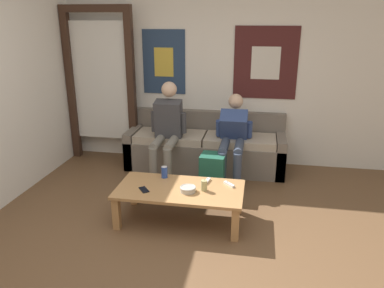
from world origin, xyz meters
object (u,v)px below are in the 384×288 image
object	(u,v)px
game_controller_near_left	(229,184)
coffee_table	(180,193)
person_seated_teen	(233,135)
pillar_candle	(204,185)
drink_can_blue	(164,172)
person_seated_adult	(167,128)
couch	(205,148)
backpack	(213,175)
game_controller_near_right	(207,181)
ceramic_bowl	(188,189)
cell_phone	(144,190)

from	to	relation	value
game_controller_near_left	coffee_table	bearing A→B (deg)	-162.15
coffee_table	person_seated_teen	xyz separation A→B (m)	(0.44, 1.16, 0.28)
coffee_table	pillar_candle	xyz separation A→B (m)	(0.25, -0.01, 0.11)
drink_can_blue	person_seated_adult	bearing A→B (deg)	101.96
person_seated_teen	game_controller_near_left	world-z (taller)	person_seated_teen
person_seated_teen	drink_can_blue	world-z (taller)	person_seated_teen
couch	drink_can_blue	bearing A→B (deg)	-101.83
coffee_table	backpack	bearing A→B (deg)	71.15
person_seated_adult	game_controller_near_right	distance (m)	1.16
pillar_candle	drink_can_blue	world-z (taller)	drink_can_blue
person_seated_teen	drink_can_blue	xyz separation A→B (m)	(-0.65, -0.93, -0.16)
coffee_table	ceramic_bowl	bearing A→B (deg)	-33.73
couch	person_seated_adult	bearing A→B (deg)	-140.57
backpack	ceramic_bowl	bearing A→B (deg)	-100.76
couch	game_controller_near_right	xyz separation A→B (m)	(0.20, -1.29, 0.10)
backpack	cell_phone	world-z (taller)	backpack
couch	game_controller_near_right	bearing A→B (deg)	-81.09
coffee_table	game_controller_near_right	xyz separation A→B (m)	(0.25, 0.19, 0.07)
drink_can_blue	pillar_candle	bearing A→B (deg)	-27.35
ceramic_bowl	game_controller_near_left	world-z (taller)	ceramic_bowl
pillar_candle	cell_phone	xyz separation A→B (m)	(-0.59, -0.10, -0.05)
person_seated_adult	drink_can_blue	size ratio (longest dim) A/B	9.80
backpack	game_controller_near_right	size ratio (longest dim) A/B	3.20
ceramic_bowl	game_controller_near_left	distance (m)	0.44
ceramic_bowl	game_controller_near_left	xyz separation A→B (m)	(0.39, 0.22, -0.02)
coffee_table	person_seated_adult	xyz separation A→B (m)	(-0.40, 1.11, 0.35)
ceramic_bowl	drink_can_blue	distance (m)	0.43
person_seated_teen	game_controller_near_right	bearing A→B (deg)	-101.11
game_controller_near_right	drink_can_blue	bearing A→B (deg)	174.86
person_seated_adult	couch	bearing A→B (deg)	39.43
drink_can_blue	cell_phone	bearing A→B (deg)	-110.09
person_seated_adult	backpack	world-z (taller)	person_seated_adult
person_seated_teen	ceramic_bowl	world-z (taller)	person_seated_teen
person_seated_adult	cell_phone	world-z (taller)	person_seated_adult
backpack	cell_phone	xyz separation A→B (m)	(-0.58, -0.82, 0.14)
coffee_table	pillar_candle	size ratio (longest dim) A/B	10.56
backpack	couch	bearing A→B (deg)	104.42
backpack	drink_can_blue	size ratio (longest dim) A/B	3.81
coffee_table	ceramic_bowl	world-z (taller)	ceramic_bowl
cell_phone	coffee_table	bearing A→B (deg)	17.57
backpack	game_controller_near_right	world-z (taller)	backpack
backpack	ceramic_bowl	xyz separation A→B (m)	(-0.15, -0.78, 0.17)
coffee_table	cell_phone	world-z (taller)	cell_phone
coffee_table	ceramic_bowl	distance (m)	0.14
pillar_candle	game_controller_near_right	xyz separation A→B (m)	(0.00, 0.20, -0.04)
pillar_candle	game_controller_near_right	bearing A→B (deg)	89.90
game_controller_near_left	cell_phone	world-z (taller)	game_controller_near_left
couch	game_controller_near_left	bearing A→B (deg)	-71.79
person_seated_teen	backpack	size ratio (longest dim) A/B	2.22
coffee_table	person_seated_teen	distance (m)	1.27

